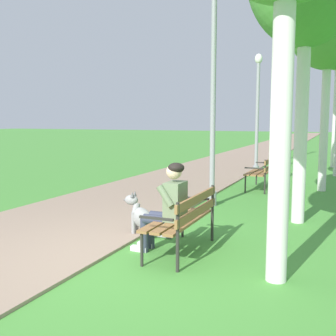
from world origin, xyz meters
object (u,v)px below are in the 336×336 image
at_px(dog_grey, 145,220).
at_px(birch_tree_third, 329,23).
at_px(park_bench_mid, 263,170).
at_px(lamp_post_mid, 257,113).
at_px(lamp_post_far, 284,110).
at_px(person_seated_on_near_bench, 168,204).
at_px(park_bench_near, 184,216).
at_px(lamp_post_near, 213,93).

bearing_deg(dog_grey, birch_tree_third, 66.88).
bearing_deg(park_bench_mid, lamp_post_mid, 104.70).
height_order(dog_grey, lamp_post_far, lamp_post_far).
bearing_deg(person_seated_on_near_bench, lamp_post_mid, 93.40).
bearing_deg(lamp_post_mid, dog_grey, -91.01).
relative_size(park_bench_mid, dog_grey, 1.80).
distance_m(park_bench_mid, birch_tree_third, 3.95).
bearing_deg(park_bench_near, lamp_post_far, 92.41).
xyz_separation_m(person_seated_on_near_bench, lamp_post_far, (-0.36, 13.62, 1.56)).
bearing_deg(person_seated_on_near_bench, park_bench_near, 23.06).
bearing_deg(park_bench_near, park_bench_mid, 89.68).
bearing_deg(lamp_post_far, birch_tree_third, -74.99).
relative_size(park_bench_near, lamp_post_mid, 0.38).
bearing_deg(person_seated_on_near_bench, dog_grey, 137.82).
distance_m(park_bench_near, birch_tree_third, 7.12).
distance_m(dog_grey, lamp_post_far, 13.19).
bearing_deg(birch_tree_third, dog_grey, -113.12).
bearing_deg(park_bench_near, lamp_post_mid, 94.84).
relative_size(park_bench_mid, person_seated_on_near_bench, 1.20).
height_order(park_bench_mid, person_seated_on_near_bench, person_seated_on_near_bench).
xyz_separation_m(lamp_post_near, lamp_post_mid, (-0.13, 5.31, -0.33)).
bearing_deg(lamp_post_mid, park_bench_near, -85.16).
distance_m(park_bench_near, park_bench_mid, 5.57).
xyz_separation_m(lamp_post_far, birch_tree_third, (2.04, -7.60, 1.94)).
distance_m(dog_grey, lamp_post_near, 3.36).
distance_m(lamp_post_near, lamp_post_mid, 5.32).
xyz_separation_m(park_bench_mid, lamp_post_mid, (-0.74, 2.83, 1.53)).
distance_m(park_bench_mid, person_seated_on_near_bench, 5.67).
bearing_deg(park_bench_mid, lamp_post_near, -103.86).
bearing_deg(lamp_post_far, lamp_post_mid, -91.61).
height_order(park_bench_mid, dog_grey, park_bench_mid).
height_order(park_bench_near, dog_grey, park_bench_near).
bearing_deg(birch_tree_third, person_seated_on_near_bench, -105.56).
xyz_separation_m(park_bench_near, dog_grey, (-0.85, 0.50, -0.25)).
relative_size(person_seated_on_near_bench, dog_grey, 1.50).
height_order(lamp_post_near, lamp_post_far, lamp_post_near).
relative_size(person_seated_on_near_bench, lamp_post_near, 0.27).
bearing_deg(birch_tree_third, park_bench_mid, -165.99).
bearing_deg(person_seated_on_near_bench, birch_tree_third, 74.44).
bearing_deg(lamp_post_far, park_bench_mid, -85.69).
relative_size(lamp_post_mid, birch_tree_third, 0.73).
xyz_separation_m(lamp_post_near, birch_tree_third, (2.05, 2.84, 1.81)).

